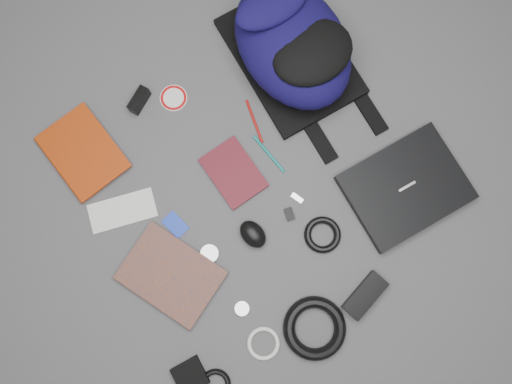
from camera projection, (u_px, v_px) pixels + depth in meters
ground at (256, 193)px, 1.59m from camera, size 4.00×4.00×0.00m
backpack at (293, 44)px, 1.56m from camera, size 0.40×0.54×0.21m
laptop at (405, 187)px, 1.57m from camera, size 0.39×0.32×0.04m
textbook_red at (58, 171)px, 1.59m from camera, size 0.21×0.27×0.03m
comic_book at (151, 304)px, 1.53m from camera, size 0.30×0.34×0.02m
envelope at (122, 211)px, 1.58m from camera, size 0.23×0.16×0.00m
dvd_case at (233, 173)px, 1.59m from camera, size 0.15×0.20×0.02m
compact_camera at (139, 100)px, 1.61m from camera, size 0.09×0.07×0.05m
sticker_disc at (174, 98)px, 1.64m from camera, size 0.11×0.11×0.00m
pen_teal at (269, 154)px, 1.61m from camera, size 0.02×0.16×0.01m
pen_red at (254, 121)px, 1.62m from camera, size 0.05×0.15×0.01m
id_badge at (175, 225)px, 1.57m from camera, size 0.06×0.08×0.00m
usb_black at (255, 181)px, 1.59m from camera, size 0.04×0.06×0.01m
usb_silver at (297, 198)px, 1.58m from camera, size 0.03×0.04×0.01m
key_fob at (289, 214)px, 1.57m from camera, size 0.04×0.05×0.01m
mouse at (253, 234)px, 1.54m from camera, size 0.08×0.10×0.05m
headphone_left at (210, 254)px, 1.55m from camera, size 0.08×0.08×0.01m
headphone_right at (242, 309)px, 1.53m from camera, size 0.06×0.06×0.01m
cable_coil at (322, 235)px, 1.56m from camera, size 0.13×0.13×0.02m
power_brick at (365, 295)px, 1.52m from camera, size 0.16×0.09×0.04m
power_cord_coil at (315, 328)px, 1.51m from camera, size 0.26×0.26×0.04m
pouch at (190, 376)px, 1.49m from camera, size 0.10×0.10×0.02m
white_cable_coil at (263, 343)px, 1.51m from camera, size 0.10×0.10×0.01m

